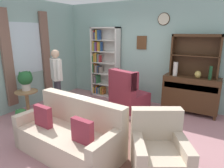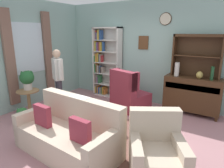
# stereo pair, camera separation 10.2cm
# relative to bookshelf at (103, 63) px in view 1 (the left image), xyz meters

# --- Properties ---
(ground_plane) EXTENTS (5.40, 4.60, 0.02)m
(ground_plane) POSITION_rel_bookshelf_xyz_m (1.25, -1.94, -1.05)
(ground_plane) COLOR #B27A7F
(wall_back) EXTENTS (5.00, 0.09, 2.80)m
(wall_back) POSITION_rel_bookshelf_xyz_m (1.25, 0.19, 0.37)
(wall_back) COLOR #93B7AD
(wall_back) RESTS_ON ground_plane
(wall_left) EXTENTS (0.16, 4.20, 2.80)m
(wall_left) POSITION_rel_bookshelf_xyz_m (-1.27, -1.91, 0.36)
(wall_left) COLOR #93B7AD
(wall_left) RESTS_ON ground_plane
(area_rug) EXTENTS (2.45, 2.02, 0.01)m
(area_rug) POSITION_rel_bookshelf_xyz_m (1.45, -2.24, -1.04)
(area_rug) COLOR brown
(area_rug) RESTS_ON ground_plane
(bookshelf) EXTENTS (0.90, 0.30, 2.10)m
(bookshelf) POSITION_rel_bookshelf_xyz_m (0.00, 0.00, 0.00)
(bookshelf) COLOR silver
(bookshelf) RESTS_ON ground_plane
(sideboard) EXTENTS (1.30, 0.45, 0.92)m
(sideboard) POSITION_rel_bookshelf_xyz_m (2.61, -0.08, -0.53)
(sideboard) COLOR #422816
(sideboard) RESTS_ON ground_plane
(sideboard_hutch) EXTENTS (1.10, 0.26, 1.00)m
(sideboard_hutch) POSITION_rel_bookshelf_xyz_m (2.61, 0.03, 0.52)
(sideboard_hutch) COLOR #422816
(sideboard_hutch) RESTS_ON sideboard
(vase_tall) EXTENTS (0.11, 0.11, 0.33)m
(vase_tall) POSITION_rel_bookshelf_xyz_m (2.22, -0.16, 0.05)
(vase_tall) COLOR beige
(vase_tall) RESTS_ON sideboard
(vase_round) EXTENTS (0.15, 0.15, 0.17)m
(vase_round) POSITION_rel_bookshelf_xyz_m (2.74, -0.15, -0.04)
(vase_round) COLOR tan
(vase_round) RESTS_ON sideboard
(bottle_wine) EXTENTS (0.07, 0.07, 0.31)m
(bottle_wine) POSITION_rel_bookshelf_xyz_m (3.00, -0.17, 0.03)
(bottle_wine) COLOR #194223
(bottle_wine) RESTS_ON sideboard
(couch_floral) EXTENTS (1.86, 0.98, 0.90)m
(couch_floral) POSITION_rel_bookshelf_xyz_m (1.22, -2.88, -0.73)
(couch_floral) COLOR beige
(couch_floral) RESTS_ON ground_plane
(armchair_floral) EXTENTS (1.04, 1.05, 0.88)m
(armchair_floral) POSITION_rel_bookshelf_xyz_m (2.64, -2.60, -0.75)
(armchair_floral) COLOR beige
(armchair_floral) RESTS_ON ground_plane
(wingback_chair) EXTENTS (0.97, 0.99, 1.05)m
(wingback_chair) POSITION_rel_bookshelf_xyz_m (1.17, -0.66, -0.66)
(wingback_chair) COLOR maroon
(wingback_chair) RESTS_ON ground_plane
(plant_stand) EXTENTS (0.52, 0.52, 0.61)m
(plant_stand) POSITION_rel_bookshelf_xyz_m (-0.72, -2.24, -0.66)
(plant_stand) COLOR #997047
(plant_stand) RESTS_ON ground_plane
(potted_plant_large) EXTENTS (0.34, 0.34, 0.46)m
(potted_plant_large) POSITION_rel_bookshelf_xyz_m (-0.78, -2.18, -0.16)
(potted_plant_large) COLOR beige
(potted_plant_large) RESTS_ON plant_stand
(potted_plant_small) EXTENTS (0.25, 0.25, 0.35)m
(potted_plant_small) POSITION_rel_bookshelf_xyz_m (-0.44, -2.63, -0.84)
(potted_plant_small) COLOR beige
(potted_plant_small) RESTS_ON ground_plane
(person_reading) EXTENTS (0.49, 0.34, 1.56)m
(person_reading) POSITION_rel_bookshelf_xyz_m (-0.28, -1.67, -0.13)
(person_reading) COLOR #38333D
(person_reading) RESTS_ON ground_plane
(coffee_table) EXTENTS (0.80, 0.50, 0.42)m
(coffee_table) POSITION_rel_bookshelf_xyz_m (1.16, -2.02, -0.69)
(coffee_table) COLOR #422816
(coffee_table) RESTS_ON ground_plane
(book_stack) EXTENTS (0.20, 0.14, 0.05)m
(book_stack) POSITION_rel_bookshelf_xyz_m (1.07, -2.06, -0.60)
(book_stack) COLOR gold
(book_stack) RESTS_ON coffee_table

